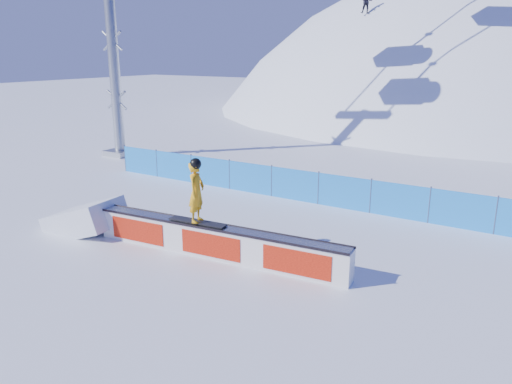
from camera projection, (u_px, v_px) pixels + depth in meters
The scene contains 6 objects.
ground at pixel (283, 248), 14.39m from camera, with size 160.00×160.00×0.00m, color white.
snow_hill at pixel (470, 278), 53.57m from camera, with size 64.00×64.00×64.00m.
safety_fence at pixel (344, 192), 17.90m from camera, with size 22.05×0.05×1.30m.
rail_box at pixel (215, 242), 13.66m from camera, with size 7.72×1.22×0.92m.
snow_ramp at pixel (86, 230), 15.88m from camera, with size 2.30×1.53×0.86m, color white, non-canonical shape.
snowboarder at pixel (196, 191), 13.54m from camera, with size 1.76×0.69×1.82m.
Camera 1 is at (6.45, -11.77, 5.49)m, focal length 35.00 mm.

